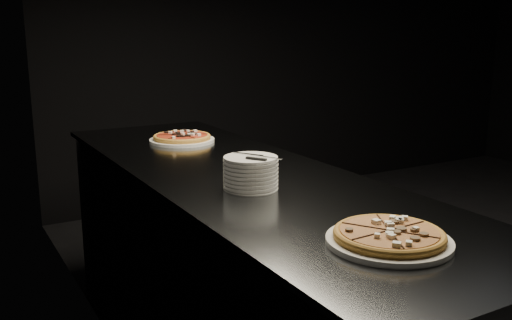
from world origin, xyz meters
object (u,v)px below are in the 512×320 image
pizza_tomato (182,138)px  plate_stack (251,173)px  counter (241,283)px  pizza_mushroom (389,237)px  cutlery (255,157)px  ramekin (247,167)px

pizza_tomato → plate_stack: size_ratio=1.97×
pizza_tomato → plate_stack: bearing=-97.5°
pizza_tomato → counter: bearing=-93.4°
counter → pizza_mushroom: size_ratio=7.64×
pizza_tomato → cutlery: (-0.11, -0.91, 0.09)m
pizza_mushroom → plate_stack: (-0.05, 0.63, 0.04)m
counter → plate_stack: bearing=-109.2°
ramekin → plate_stack: bearing=-114.9°
counter → ramekin: (-0.01, -0.07, 0.49)m
cutlery → plate_stack: bearing=85.4°
counter → cutlery: (-0.07, -0.24, 0.57)m
pizza_mushroom → ramekin: size_ratio=4.32×
counter → plate_stack: plate_stack is taller
pizza_mushroom → ramekin: bearing=88.4°
counter → cutlery: cutlery is taller
pizza_mushroom → pizza_tomato: size_ratio=0.87×
pizza_tomato → plate_stack: 0.90m
pizza_mushroom → cutlery: 0.62m
pizza_tomato → ramekin: 0.74m
pizza_mushroom → counter: bearing=88.0°
counter → pizza_mushroom: (-0.03, -0.85, 0.48)m
ramekin → pizza_tomato: bearing=86.3°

